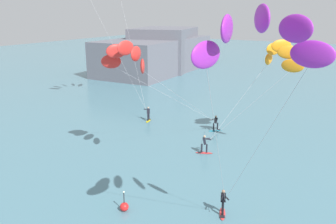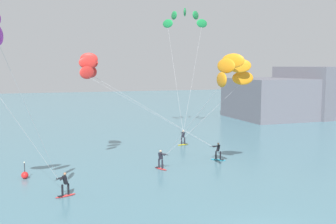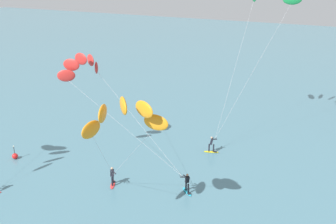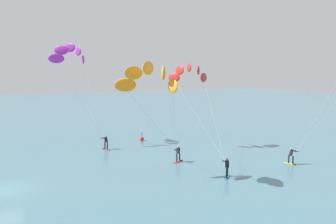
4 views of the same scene
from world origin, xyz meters
name	(u,v)px [view 3 (image 3 of 4)]	position (x,y,z in m)	size (l,w,h in m)	color
kitesurfer_nearshore	(123,119)	(2.72, 11.09, 8.30)	(7.34, 7.96, 9.86)	red
kitesurfer_far_out	(86,70)	(-6.44, 19.78, 8.54)	(13.45, 5.67, 10.07)	#23ADD1
marker_buoy	(15,156)	(-12.63, 16.01, 0.30)	(0.56, 0.56, 1.38)	red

